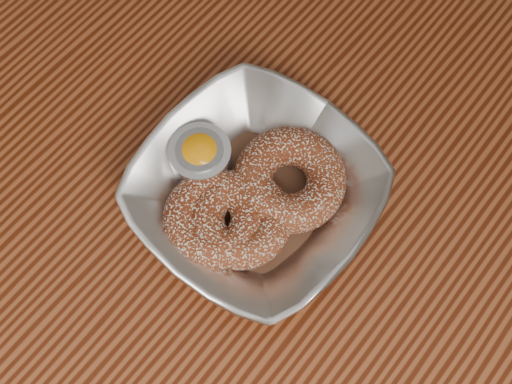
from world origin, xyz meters
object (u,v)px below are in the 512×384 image
Objects in this scene: donut_back at (290,179)px; ramekin at (201,157)px; serving_bowl at (256,193)px; donut_front at (215,219)px; table at (327,308)px; donut_extra at (240,219)px.

ramekin is at bearing -154.84° from donut_back.
serving_bowl is 2.26× the size of donut_front.
ramekin is (-0.08, -0.04, 0.00)m from donut_back.
serving_bowl is at bearing 171.44° from table.
donut_back reaches higher than table.
donut_back is at bearing 154.07° from table.
ramekin is at bearing 176.56° from table.
donut_extra is at bearing -80.25° from serving_bowl.
serving_bowl is 3.71× the size of ramekin.
donut_extra is (0.02, 0.02, -0.00)m from donut_front.
table is 5.37× the size of serving_bowl.
donut_extra is at bearing -173.88° from table.
ramekin reaches higher than table.
donut_extra reaches higher than table.
table is at bearing -8.56° from serving_bowl.
donut_extra is (-0.11, -0.01, 0.13)m from table.
donut_front reaches higher than table.
table is 0.17m from donut_back.
donut_front is at bearing -168.27° from table.
serving_bowl and ramekin have the same top height.
table is 0.22m from ramekin.
serving_bowl reaches higher than donut_front.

